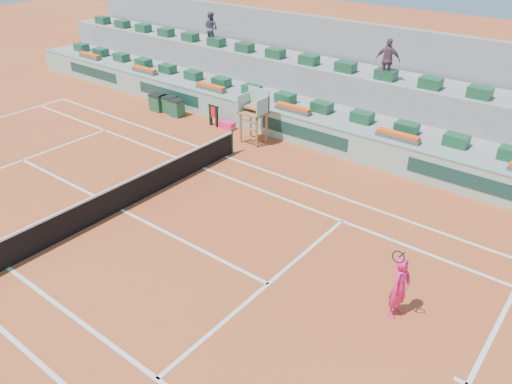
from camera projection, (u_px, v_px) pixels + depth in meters
ground at (121, 210)px, 17.33m from camera, size 90.00×90.00×0.00m
seating_tier_lower at (295, 109)px, 24.35m from camera, size 36.00×4.00×1.20m
seating_tier_upper at (314, 87)px, 25.10m from camera, size 36.00×2.40×2.60m
stadium_back_wall at (332, 63)px, 25.75m from camera, size 36.00×0.40×4.40m
player_bag at (227, 125)px, 23.70m from camera, size 0.80×0.36×0.36m
spectator_left at (211, 28)px, 27.30m from camera, size 0.86×0.68×1.71m
spectator_mid at (388, 60)px, 21.29m from camera, size 1.13×0.66×1.81m
court_lines at (121, 210)px, 17.33m from camera, size 23.89×11.09×0.01m
tennis_net at (119, 197)px, 17.07m from camera, size 0.10×11.97×1.10m
advertising_hoarding at (269, 122)px, 22.82m from camera, size 36.00×0.34×1.26m
umpire_chair at (255, 109)px, 21.70m from camera, size 1.10×0.90×2.40m
seat_row_lower at (285, 98)px, 23.33m from camera, size 32.90×0.60×0.44m
seat_row_upper at (309, 60)px, 23.94m from camera, size 32.90×0.60×0.44m
flower_planters at (250, 98)px, 23.64m from camera, size 26.80×0.36×0.28m
drink_cooler_a at (177, 108)px, 25.03m from camera, size 0.66×0.57×0.84m
drink_cooler_b at (168, 104)px, 25.54m from camera, size 0.77×0.67×0.84m
drink_cooler_c at (158, 102)px, 25.75m from camera, size 0.79×0.68×0.84m
towel_rack at (214, 114)px, 23.78m from camera, size 0.67×0.11×1.03m
tennis_player at (400, 287)px, 12.44m from camera, size 0.51×0.91×2.28m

